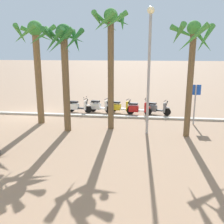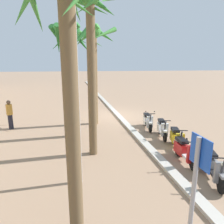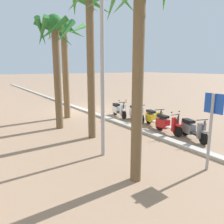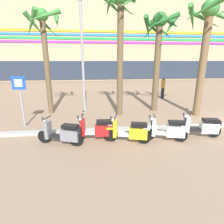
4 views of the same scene
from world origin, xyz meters
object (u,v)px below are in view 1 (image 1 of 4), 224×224
(palm_tree_by_mall_entrance, at_px, (192,52))
(street_lamp, at_px, (149,59))
(scooter_white_mid_centre, at_px, (99,106))
(palm_tree_mid_walkway, at_px, (111,41))
(scooter_red_gap_after_mid, at_px, (137,108))
(scooter_yellow_mid_front, at_px, (120,107))
(crossing_sign, at_px, (195,100))
(scooter_grey_second_in_line, at_px, (156,108))
(scooter_white_far_back, at_px, (78,106))
(palm_tree_near_sign, at_px, (64,53))
(palm_tree_far_corner, at_px, (36,50))

(palm_tree_by_mall_entrance, height_order, street_lamp, street_lamp)
(scooter_white_mid_centre, xyz_separation_m, palm_tree_mid_walkway, (-1.36, 3.74, 4.38))
(scooter_red_gap_after_mid, bearing_deg, scooter_yellow_mid_front, -15.97)
(crossing_sign, bearing_deg, street_lamp, 37.01)
(scooter_grey_second_in_line, height_order, scooter_white_far_back, scooter_white_far_back)
(scooter_white_far_back, bearing_deg, palm_tree_near_sign, 97.20)
(scooter_white_far_back, height_order, palm_tree_mid_walkway, palm_tree_mid_walkway)
(palm_tree_by_mall_entrance, distance_m, palm_tree_near_sign, 6.41)
(scooter_yellow_mid_front, distance_m, scooter_white_mid_centre, 1.49)
(scooter_red_gap_after_mid, height_order, street_lamp, street_lamp)
(scooter_white_mid_centre, distance_m, crossing_sign, 6.70)
(palm_tree_near_sign, xyz_separation_m, palm_tree_mid_walkway, (-2.35, -0.68, 0.59))
(scooter_white_mid_centre, distance_m, palm_tree_far_corner, 5.90)
(scooter_white_mid_centre, height_order, street_lamp, street_lamp)
(crossing_sign, distance_m, street_lamp, 4.27)
(palm_tree_by_mall_entrance, relative_size, palm_tree_mid_walkway, 0.88)
(scooter_red_gap_after_mid, bearing_deg, palm_tree_far_corner, 25.36)
(crossing_sign, height_order, palm_tree_by_mall_entrance, palm_tree_by_mall_entrance)
(palm_tree_by_mall_entrance, relative_size, street_lamp, 0.89)
(street_lamp, bearing_deg, palm_tree_far_corner, -11.08)
(scooter_red_gap_after_mid, bearing_deg, palm_tree_mid_walkway, 67.29)
(crossing_sign, distance_m, palm_tree_mid_walkway, 6.05)
(scooter_white_mid_centre, height_order, palm_tree_mid_walkway, palm_tree_mid_walkway)
(palm_tree_near_sign, bearing_deg, scooter_white_far_back, -82.80)
(scooter_white_mid_centre, bearing_deg, palm_tree_near_sign, 77.34)
(palm_tree_near_sign, distance_m, street_lamp, 4.40)
(scooter_white_far_back, relative_size, palm_tree_mid_walkway, 0.28)
(scooter_yellow_mid_front, relative_size, palm_tree_by_mall_entrance, 0.31)
(scooter_yellow_mid_front, relative_size, palm_tree_near_sign, 0.31)
(scooter_grey_second_in_line, bearing_deg, crossing_sign, 134.90)
(palm_tree_mid_walkway, bearing_deg, scooter_white_mid_centre, -70.01)
(scooter_grey_second_in_line, xyz_separation_m, palm_tree_by_mall_entrance, (-1.38, 4.45, 3.85))
(palm_tree_mid_walkway, bearing_deg, crossing_sign, -163.37)
(scooter_grey_second_in_line, distance_m, palm_tree_by_mall_entrance, 6.04)
(scooter_red_gap_after_mid, relative_size, palm_tree_near_sign, 0.30)
(scooter_grey_second_in_line, bearing_deg, scooter_white_mid_centre, -1.76)
(scooter_yellow_mid_front, xyz_separation_m, palm_tree_by_mall_entrance, (-3.93, 4.56, 3.85))
(palm_tree_far_corner, height_order, street_lamp, street_lamp)
(scooter_white_mid_centre, bearing_deg, palm_tree_far_corner, 45.73)
(scooter_white_far_back, relative_size, palm_tree_near_sign, 0.32)
(crossing_sign, bearing_deg, palm_tree_mid_walkway, 16.63)
(scooter_white_far_back, bearing_deg, palm_tree_far_corner, 62.32)
(scooter_grey_second_in_line, xyz_separation_m, palm_tree_near_sign, (5.04, 4.29, 3.80))
(scooter_grey_second_in_line, relative_size, scooter_yellow_mid_front, 1.00)
(scooter_white_mid_centre, xyz_separation_m, scooter_white_far_back, (1.52, 0.21, -0.01))
(palm_tree_mid_walkway, bearing_deg, street_lamp, 161.86)
(palm_tree_by_mall_entrance, height_order, palm_tree_far_corner, palm_tree_far_corner)
(scooter_red_gap_after_mid, xyz_separation_m, palm_tree_by_mall_entrance, (-2.65, 4.20, 3.84))
(scooter_red_gap_after_mid, relative_size, palm_tree_mid_walkway, 0.27)
(scooter_grey_second_in_line, bearing_deg, scooter_white_far_back, 0.85)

